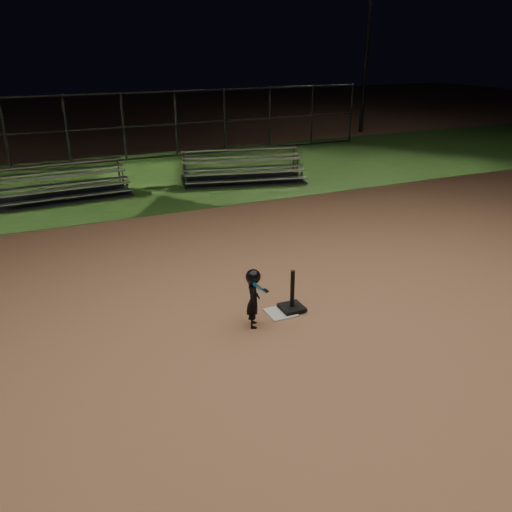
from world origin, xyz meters
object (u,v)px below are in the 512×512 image
(batting_tee, at_px, (292,303))
(bleacher_right, at_px, (243,175))
(light_pole_right, at_px, (369,24))
(home_plate, at_px, (281,313))
(bleacher_left, at_px, (63,191))
(child_batter, at_px, (253,296))

(batting_tee, height_order, bleacher_right, bleacher_right)
(bleacher_right, relative_size, light_pole_right, 0.50)
(home_plate, xyz_separation_m, bleacher_left, (-2.64, 8.71, 0.17))
(batting_tee, bearing_deg, bleacher_right, 72.57)
(home_plate, distance_m, child_batter, 0.79)
(batting_tee, height_order, bleacher_left, bleacher_left)
(home_plate, height_order, bleacher_right, bleacher_right)
(home_plate, relative_size, light_pole_right, 0.05)
(home_plate, height_order, bleacher_left, bleacher_left)
(home_plate, xyz_separation_m, child_batter, (-0.57, -0.18, 0.51))
(child_batter, relative_size, bleacher_left, 0.26)
(bleacher_left, relative_size, bleacher_right, 0.90)
(batting_tee, distance_m, child_batter, 0.89)
(batting_tee, distance_m, bleacher_right, 8.79)
(batting_tee, relative_size, child_batter, 0.73)
(batting_tee, xyz_separation_m, child_batter, (-0.79, -0.19, 0.37))
(bleacher_left, bearing_deg, bleacher_right, -5.92)
(home_plate, height_order, child_batter, child_batter)
(bleacher_left, distance_m, light_pole_right, 16.61)
(batting_tee, bearing_deg, bleacher_left, 108.19)
(bleacher_left, distance_m, bleacher_right, 5.50)
(child_batter, height_order, light_pole_right, light_pole_right)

